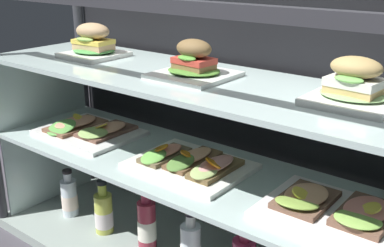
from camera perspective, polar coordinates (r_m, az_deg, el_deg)
The scene contains 14 objects.
case_frame at distance 1.47m, azimuth 2.83°, elevation 0.33°, with size 1.54×0.47×0.89m.
riser_lower_tier at distance 1.51m, azimuth 0.00°, elevation -11.35°, with size 1.46×0.39×0.32m.
shelf_lower_glass at distance 1.43m, azimuth 0.00°, elevation -5.49°, with size 1.48×0.41×0.01m, color silver.
riser_upper_tier at distance 1.38m, azimuth 0.00°, elevation -0.29°, with size 1.46×0.39×0.26m.
shelf_upper_glass at distance 1.34m, azimuth 0.00°, elevation 5.26°, with size 1.48×0.41×0.01m, color silver.
plated_roll_sandwich_mid_left at distance 1.64m, azimuth -11.70°, elevation 9.28°, with size 0.18×0.18×0.11m.
plated_roll_sandwich_near_left_corner at distance 1.33m, azimuth 0.25°, elevation 7.04°, with size 0.21×0.21×0.11m.
plated_roll_sandwich_left_of_center at distance 1.14m, azimuth 18.79°, elevation 4.19°, with size 0.19×0.19×0.11m.
open_sandwich_tray_left_of_center at distance 1.72m, azimuth -12.36°, elevation -0.72°, with size 0.34×0.26×0.06m.
open_sandwich_tray_center at distance 1.41m, azimuth -0.30°, elevation -4.72°, with size 0.34×0.26×0.07m.
open_sandwich_tray_right_of_center at distance 1.20m, azimuth 16.62°, elevation -10.01°, with size 0.34×0.26×0.06m.
juice_bottle_front_right_end at distance 1.89m, azimuth -14.43°, elevation -8.54°, with size 0.06×0.06×0.19m.
juice_bottle_tucked_behind at distance 1.75m, azimuth -10.49°, elevation -10.48°, with size 0.07×0.07×0.20m.
juice_bottle_back_left at distance 1.63m, azimuth -5.42°, elevation -11.93°, with size 0.06×0.06×0.22m.
Camera 1 is at (0.81, -1.02, 0.97)m, focal length 44.66 mm.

